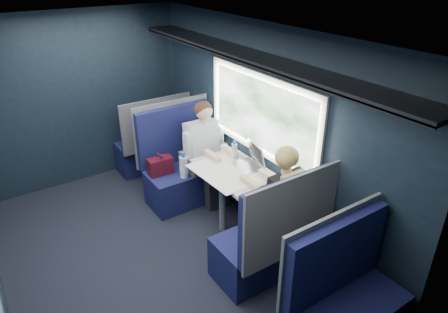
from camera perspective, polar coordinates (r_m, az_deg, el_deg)
ground at (r=4.45m, az=-9.98°, el=-14.00°), size 2.80×4.20×0.01m
room_shell at (r=3.68m, az=-11.47°, el=3.89°), size 3.00×4.40×2.40m
table at (r=4.47m, az=1.41°, el=-2.85°), size 0.62×1.00×0.74m
seat_bay_near at (r=5.16m, az=-5.95°, el=-1.76°), size 1.04×0.62×1.26m
seat_bay_far at (r=3.95m, az=6.60°, el=-11.99°), size 1.04×0.62×1.26m
seat_row_front at (r=5.92m, az=-10.11°, el=1.78°), size 1.04×0.51×1.16m
seat_row_back at (r=3.50m, az=16.83°, el=-19.57°), size 1.04×0.51×1.16m
man at (r=5.00m, az=-2.54°, el=1.24°), size 0.53×0.56×1.32m
woman at (r=4.00m, az=8.07°, el=-5.94°), size 0.53×0.56×1.32m
papers at (r=4.39m, az=0.15°, el=-2.25°), size 0.59×0.82×0.01m
laptop at (r=4.51m, az=3.92°, el=-0.48°), size 0.34×0.40×0.27m
bottle_small at (r=4.64m, az=1.50°, el=0.85°), size 0.07×0.07×0.23m
cup at (r=4.82m, az=0.11°, el=1.15°), size 0.07×0.07×0.09m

